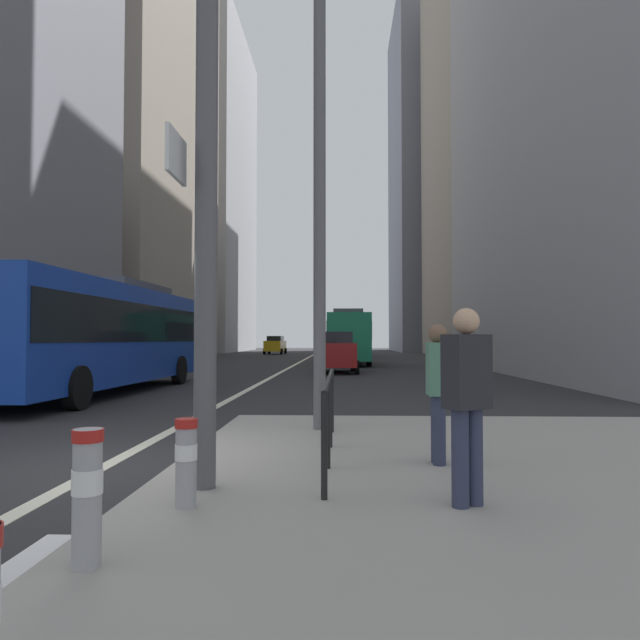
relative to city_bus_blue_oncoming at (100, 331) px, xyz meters
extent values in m
plane|color=#28282B|center=(4.11, 10.30, -1.84)|extent=(160.00, 160.00, 0.00)
cube|color=gray|center=(9.61, -10.70, -1.76)|extent=(9.00, 10.00, 0.15)
cube|color=silver|center=(5.81, -13.70, -1.83)|extent=(0.45, 3.20, 0.01)
cube|color=beige|center=(4.11, 20.30, -1.83)|extent=(0.20, 80.00, 0.01)
cube|color=gray|center=(-11.89, 31.72, 24.60)|extent=(11.99, 23.37, 52.87)
cube|color=#9E9EA3|center=(-11.89, 61.30, 19.77)|extent=(11.23, 23.81, 43.21)
cube|color=gray|center=(21.11, 37.99, 21.40)|extent=(10.07, 23.51, 46.47)
cube|color=slate|center=(21.11, 62.72, 21.35)|extent=(13.92, 20.55, 46.38)
cube|color=#14389E|center=(0.00, -0.03, -0.11)|extent=(2.77, 11.93, 2.75)
cube|color=black|center=(0.00, -0.03, 0.23)|extent=(2.81, 11.69, 1.10)
cube|color=#4C4C51|center=(0.04, 1.75, 1.41)|extent=(1.85, 4.31, 0.30)
cylinder|color=black|center=(1.11, -3.86, -1.34)|extent=(0.32, 1.01, 1.00)
cylinder|color=black|center=(1.29, 3.74, -1.34)|extent=(0.32, 1.01, 1.00)
cylinder|color=black|center=(-1.11, 3.79, -1.34)|extent=(0.32, 1.01, 1.00)
cube|color=#198456|center=(7.35, 21.17, -0.11)|extent=(2.70, 11.25, 2.75)
cube|color=black|center=(7.35, 21.17, 0.23)|extent=(2.74, 11.02, 1.10)
cube|color=#4C4C51|center=(7.38, 19.49, 1.41)|extent=(1.82, 4.06, 0.30)
cylinder|color=black|center=(6.08, 24.73, -1.34)|extent=(0.32, 1.01, 1.00)
cylinder|color=black|center=(8.48, 24.77, -1.34)|extent=(0.32, 1.01, 1.00)
cylinder|color=black|center=(6.21, 17.56, -1.34)|extent=(0.32, 1.01, 1.00)
cylinder|color=black|center=(8.61, 17.60, -1.34)|extent=(0.32, 1.01, 1.00)
cube|color=red|center=(7.20, 38.01, -0.11)|extent=(2.75, 11.25, 2.75)
cube|color=black|center=(7.20, 38.01, 0.23)|extent=(2.79, 11.03, 1.10)
cube|color=#4C4C51|center=(7.23, 36.33, 1.41)|extent=(1.84, 4.07, 0.30)
cylinder|color=black|center=(5.91, 41.57, -1.34)|extent=(0.32, 1.01, 1.00)
cylinder|color=black|center=(8.31, 41.62, -1.34)|extent=(0.32, 1.01, 1.00)
cylinder|color=black|center=(6.08, 34.40, -1.34)|extent=(0.32, 1.01, 1.00)
cylinder|color=black|center=(8.48, 34.46, -1.34)|extent=(0.32, 1.01, 1.00)
cube|color=gold|center=(-0.16, 45.81, -0.97)|extent=(1.97, 4.48, 1.10)
cube|color=black|center=(-0.15, 45.96, -0.16)|extent=(1.60, 2.44, 0.52)
cylinder|color=black|center=(0.69, 44.27, -1.52)|extent=(0.25, 0.65, 0.64)
cylinder|color=black|center=(-1.13, 44.35, -1.52)|extent=(0.25, 0.65, 0.64)
cylinder|color=black|center=(0.82, 47.26, -1.52)|extent=(0.25, 0.65, 0.64)
cylinder|color=black|center=(-1.00, 47.34, -1.52)|extent=(0.25, 0.65, 0.64)
cube|color=maroon|center=(6.74, 11.20, -0.97)|extent=(1.97, 4.34, 1.10)
cube|color=black|center=(6.74, 11.05, -0.16)|extent=(1.60, 2.37, 0.52)
cylinder|color=black|center=(5.76, 12.60, -1.52)|extent=(0.25, 0.65, 0.64)
cylinder|color=black|center=(7.58, 12.69, -1.52)|extent=(0.25, 0.65, 0.64)
cylinder|color=black|center=(5.89, 9.71, -1.52)|extent=(0.25, 0.65, 0.64)
cylinder|color=black|center=(7.71, 9.79, -1.52)|extent=(0.25, 0.65, 0.64)
cube|color=#B2A899|center=(6.71, 48.20, -0.97)|extent=(1.83, 4.58, 1.10)
cube|color=black|center=(6.71, 48.05, -0.16)|extent=(1.52, 2.48, 0.52)
cylinder|color=black|center=(5.78, 49.74, -1.52)|extent=(0.23, 0.64, 0.64)
cylinder|color=black|center=(7.60, 49.76, -1.52)|extent=(0.23, 0.64, 0.64)
cylinder|color=black|center=(5.82, 46.64, -1.52)|extent=(0.23, 0.64, 0.64)
cylinder|color=black|center=(7.64, 46.66, -1.52)|extent=(0.23, 0.64, 0.64)
cylinder|color=#515156|center=(5.73, -11.13, 1.31)|extent=(0.22, 0.22, 6.00)
cube|color=white|center=(5.48, -11.31, 1.51)|extent=(0.04, 0.60, 0.44)
cylinder|color=#56565B|center=(6.70, -7.35, 2.31)|extent=(0.20, 0.20, 8.00)
cylinder|color=#99999E|center=(5.46, -13.13, -1.25)|extent=(0.18, 0.18, 0.87)
cylinder|color=white|center=(5.46, -13.13, -1.15)|extent=(0.19, 0.19, 0.16)
cylinder|color=#B21E19|center=(5.46, -13.13, -0.86)|extent=(0.20, 0.20, 0.08)
cylinder|color=#99999E|center=(5.72, -11.78, -1.31)|extent=(0.18, 0.18, 0.75)
cylinder|color=white|center=(5.72, -11.78, -1.22)|extent=(0.19, 0.19, 0.14)
cylinder|color=#B21E19|center=(5.72, -11.78, -0.97)|extent=(0.20, 0.20, 0.08)
cylinder|color=black|center=(6.91, -11.51, -1.21)|extent=(0.06, 0.06, 0.95)
cylinder|color=black|center=(6.91, -10.24, -1.21)|extent=(0.06, 0.06, 0.95)
cylinder|color=black|center=(6.91, -8.96, -1.21)|extent=(0.06, 0.06, 0.95)
cylinder|color=black|center=(6.91, -7.69, -1.21)|extent=(0.06, 0.06, 0.95)
cylinder|color=black|center=(6.91, -9.60, -0.74)|extent=(0.06, 3.82, 0.06)
cylinder|color=#2D334C|center=(8.08, -11.71, -1.27)|extent=(0.15, 0.15, 0.84)
cylinder|color=#2D334C|center=(8.22, -11.63, -1.27)|extent=(0.15, 0.15, 0.84)
cube|color=#232328|center=(8.15, -11.67, -0.53)|extent=(0.45, 0.40, 0.65)
sphere|color=tan|center=(8.15, -11.67, -0.09)|extent=(0.23, 0.23, 0.23)
cylinder|color=#2D334C|center=(8.18, -9.86, -1.29)|extent=(0.15, 0.15, 0.79)
cylinder|color=#2D334C|center=(8.18, -10.02, -1.29)|extent=(0.15, 0.15, 0.79)
cube|color=#4C7F66|center=(8.18, -9.94, -0.59)|extent=(0.25, 0.39, 0.61)
sphere|color=brown|center=(8.18, -9.94, -0.18)|extent=(0.22, 0.22, 0.22)
camera|label=1|loc=(7.07, -16.81, -0.25)|focal=32.87mm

